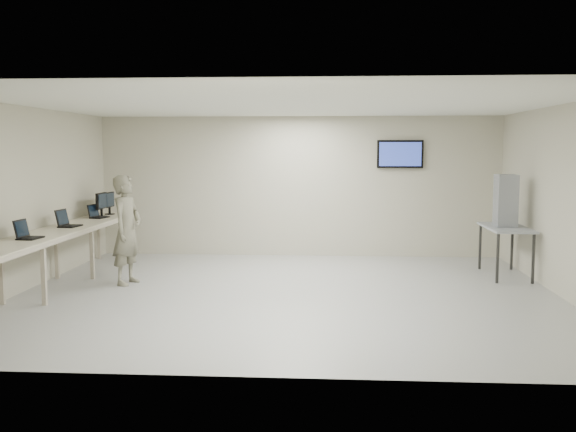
{
  "coord_description": "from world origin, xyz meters",
  "views": [
    {
      "loc": [
        0.63,
        -9.35,
        2.16
      ],
      "look_at": [
        0.0,
        0.2,
        1.15
      ],
      "focal_mm": 40.0,
      "sensor_mm": 36.0,
      "label": 1
    }
  ],
  "objects": [
    {
      "name": "laptop_1",
      "position": [
        -3.61,
        -0.72,
        0.97
      ],
      "size": [
        0.31,
        0.37,
        0.27
      ],
      "rotation": [
        0.0,
        0.0,
        -0.08
      ],
      "color": "black",
      "rests_on": "workbench"
    },
    {
      "name": "monitor_near",
      "position": [
        -3.6,
        2.22,
        1.17
      ],
      "size": [
        0.2,
        0.45,
        0.45
      ],
      "color": "black",
      "rests_on": "workbench"
    },
    {
      "name": "room",
      "position": [
        0.03,
        0.06,
        1.41
      ],
      "size": [
        8.01,
        7.01,
        2.81
      ],
      "color": "#9C9C9C",
      "rests_on": "ground"
    },
    {
      "name": "soldier",
      "position": [
        -2.59,
        0.57,
        0.87
      ],
      "size": [
        0.54,
        0.71,
        1.74
      ],
      "primitive_type": "imported",
      "rotation": [
        0.0,
        0.0,
        1.36
      ],
      "color": "#5B5D52",
      "rests_on": "ground"
    },
    {
      "name": "storage_bins",
      "position": [
        3.58,
        1.61,
        1.29
      ],
      "size": [
        0.33,
        0.37,
        0.88
      ],
      "color": "#8F949D",
      "rests_on": "side_table"
    },
    {
      "name": "side_table",
      "position": [
        3.6,
        1.61,
        0.77
      ],
      "size": [
        0.66,
        1.41,
        0.85
      ],
      "color": "gray",
      "rests_on": "ground"
    },
    {
      "name": "laptop_3",
      "position": [
        -3.61,
        2.0,
        0.96
      ],
      "size": [
        0.33,
        0.37,
        0.25
      ],
      "rotation": [
        0.0,
        0.0,
        -0.25
      ],
      "color": "black",
      "rests_on": "workbench"
    },
    {
      "name": "monitor_far",
      "position": [
        -3.6,
        2.65,
        1.16
      ],
      "size": [
        0.19,
        0.43,
        0.43
      ],
      "color": "black",
      "rests_on": "workbench"
    },
    {
      "name": "laptop_2",
      "position": [
        -3.62,
        0.68,
        0.97
      ],
      "size": [
        0.34,
        0.39,
        0.28
      ],
      "rotation": [
        0.0,
        0.0,
        -0.11
      ],
      "color": "black",
      "rests_on": "workbench"
    },
    {
      "name": "workbench",
      "position": [
        -3.59,
        0.0,
        0.83
      ],
      "size": [
        0.76,
        6.0,
        0.9
      ],
      "color": "#BCB494",
      "rests_on": "ground"
    }
  ]
}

